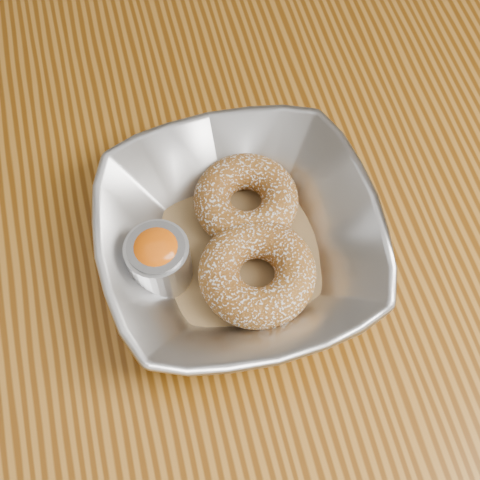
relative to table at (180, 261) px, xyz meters
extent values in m
plane|color=#565659|center=(0.00, 0.00, -0.65)|extent=(4.00, 4.00, 0.00)
cube|color=brown|center=(0.00, 0.00, 0.08)|extent=(1.20, 0.80, 0.04)
cube|color=brown|center=(0.54, 0.34, -0.30)|extent=(0.06, 0.06, 0.71)
imported|color=#B2B4B9|center=(0.05, -0.06, 0.13)|extent=(0.23, 0.23, 0.06)
cube|color=brown|center=(0.05, -0.06, 0.11)|extent=(0.19, 0.19, 0.00)
torus|color=brown|center=(0.06, -0.02, 0.12)|extent=(0.12, 0.12, 0.03)
torus|color=brown|center=(0.06, -0.09, 0.13)|extent=(0.12, 0.12, 0.03)
cylinder|color=#B2B4B9|center=(-0.02, -0.06, 0.13)|extent=(0.05, 0.05, 0.05)
cylinder|color=gray|center=(-0.02, -0.06, 0.13)|extent=(0.05, 0.05, 0.04)
ellipsoid|color=#FE6007|center=(-0.02, -0.06, 0.15)|extent=(0.04, 0.04, 0.03)
camera|label=1|loc=(-0.01, -0.30, 0.62)|focal=50.00mm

